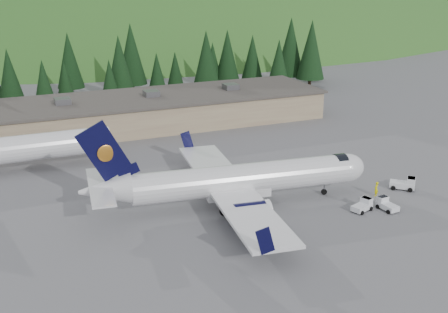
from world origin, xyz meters
TOP-DOWN VIEW (x-y plane):
  - ground at (0.00, 0.00)m, footprint 600.00×600.00m
  - airliner at (-0.99, 0.12)m, footprint 34.11×32.09m
  - second_airliner at (-24.92, 22.00)m, footprint 27.50×11.00m
  - baggage_tug_a at (11.67, -6.98)m, footprint 2.86×2.20m
  - baggage_tug_b at (20.36, -3.70)m, footprint 3.24×3.16m
  - baggage_tug_c at (14.28, -7.77)m, footprint 1.76×2.68m
  - terminal_building at (-5.01, 38.00)m, footprint 71.00×17.00m
  - ramp_worker at (15.72, -4.06)m, footprint 0.79×0.71m
  - tree_line at (-1.09, 59.90)m, footprint 113.69×18.69m
  - hills at (53.34, 207.38)m, footprint 614.00×330.00m

SIDE VIEW (x-z plane):
  - hills at x=53.34m, z-range -232.80..67.20m
  - ground at x=0.00m, z-range 0.00..0.00m
  - baggage_tug_c at x=14.28m, z-range -0.07..1.30m
  - baggage_tug_a at x=11.67m, z-range -0.07..1.31m
  - baggage_tug_b at x=20.36m, z-range -0.08..1.53m
  - ramp_worker at x=15.72m, z-range 0.00..1.81m
  - terminal_building at x=-5.01m, z-range -0.43..5.67m
  - airliner at x=-0.99m, z-range -2.64..8.67m
  - second_airliner at x=-24.92m, z-range -1.70..8.35m
  - tree_line at x=-1.09m, z-range 0.22..14.55m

